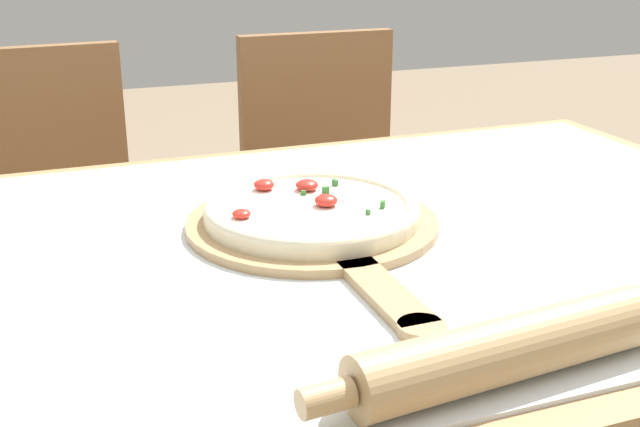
% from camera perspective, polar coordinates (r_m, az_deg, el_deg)
% --- Properties ---
extents(dining_table, '(1.37, 0.92, 0.76)m').
position_cam_1_polar(dining_table, '(1.09, 1.93, -6.94)').
color(dining_table, '#A87F51').
rests_on(dining_table, ground_plane).
extents(towel_cloth, '(1.29, 0.84, 0.00)m').
position_cam_1_polar(towel_cloth, '(1.05, 2.00, -1.64)').
color(towel_cloth, silver).
rests_on(towel_cloth, dining_table).
extents(pizza_peel, '(0.34, 0.51, 0.01)m').
position_cam_1_polar(pizza_peel, '(1.05, -0.18, -1.07)').
color(pizza_peel, tan).
rests_on(pizza_peel, towel_cloth).
extents(pizza, '(0.29, 0.29, 0.03)m').
position_cam_1_polar(pizza, '(1.06, -0.59, 0.27)').
color(pizza, beige).
rests_on(pizza, pizza_peel).
extents(rolling_pin, '(0.40, 0.09, 0.06)m').
position_cam_1_polar(rolling_pin, '(0.74, 13.12, -9.40)').
color(rolling_pin, tan).
rests_on(rolling_pin, towel_cloth).
extents(chair_left, '(0.42, 0.42, 0.90)m').
position_cam_1_polar(chair_left, '(1.81, -18.59, -1.15)').
color(chair_left, brown).
rests_on(chair_left, ground_plane).
extents(chair_right, '(0.40, 0.40, 0.90)m').
position_cam_1_polar(chair_right, '(1.93, 0.67, 1.22)').
color(chair_right, brown).
rests_on(chair_right, ground_plane).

